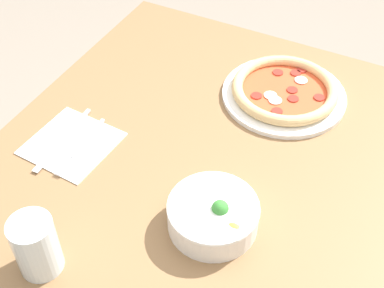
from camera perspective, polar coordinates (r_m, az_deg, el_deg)
dining_table at (r=1.17m, az=4.27°, el=-7.88°), size 1.08×1.10×0.76m
pizza at (r=1.30m, az=9.82°, el=5.55°), size 0.30×0.30×0.04m
bowl at (r=1.00m, az=2.54°, el=-7.52°), size 0.17×0.17×0.07m
napkin at (r=1.20m, az=-12.70°, el=0.06°), size 0.19×0.19×0.00m
fork at (r=1.19m, az=-11.66°, el=-0.15°), size 0.02×0.19×0.00m
knife at (r=1.21m, az=-13.32°, el=0.79°), size 0.02×0.21×0.01m
glass at (r=0.97m, az=-16.30°, el=-10.37°), size 0.08×0.08×0.12m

